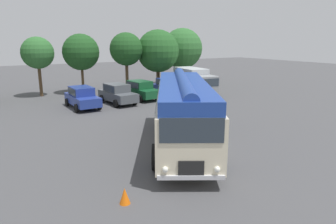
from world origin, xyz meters
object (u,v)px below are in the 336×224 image
Objects in this scene: vintage_bus at (183,108)px; car_mid_right at (140,90)px; car_near_left at (82,97)px; car_far_right at (169,87)px; box_van at (194,80)px; traffic_cone at (125,196)px; car_mid_left at (117,94)px.

car_mid_right is (3.35, 12.22, -1.05)m from vintage_bus.
car_far_right is (8.49, 0.96, 0.00)m from car_near_left.
car_mid_right is 1.04× the size of car_far_right.
car_mid_right is at bearing 179.99° from box_van.
box_van is at bearing 52.75° from vintage_bus.
traffic_cone is (-2.62, -15.13, -0.57)m from car_near_left.
vintage_bus reaches higher than car_far_right.
car_near_left and car_far_right have the same top height.
car_mid_right is 0.74× the size of box_van.
car_mid_left is at bearing -174.61° from box_van.
car_near_left is at bearing 80.19° from traffic_cone.
vintage_bus is 12.72m from car_mid_right.
car_mid_left is at bearing -162.33° from car_mid_right.
traffic_cone is (-11.11, -16.10, -0.57)m from car_far_right.
traffic_cone is at bearing -140.94° from vintage_bus.
car_far_right is (2.97, -0.00, 0.00)m from car_mid_right.
car_mid_right reaches higher than traffic_cone.
car_far_right is at bearing 8.25° from car_mid_left.
box_van reaches higher than traffic_cone.
vintage_bus is at bearing -117.38° from car_far_right.
car_near_left is at bearing -175.18° from box_van.
traffic_cone is at bearing -124.61° from car_far_right.
vintage_bus reaches higher than car_near_left.
car_mid_right is at bearing 74.66° from vintage_bus.
box_van is (11.46, 0.97, 0.52)m from car_near_left.
box_van reaches higher than car_mid_right.
car_mid_left is at bearing 85.74° from vintage_bus.
box_van is at bearing 0.05° from car_far_right.
car_mid_left is (0.85, 11.42, -1.05)m from vintage_bus.
vintage_bus is at bearing 39.06° from traffic_cone.
car_mid_left and car_far_right have the same top height.
car_near_left is 7.78× the size of traffic_cone.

